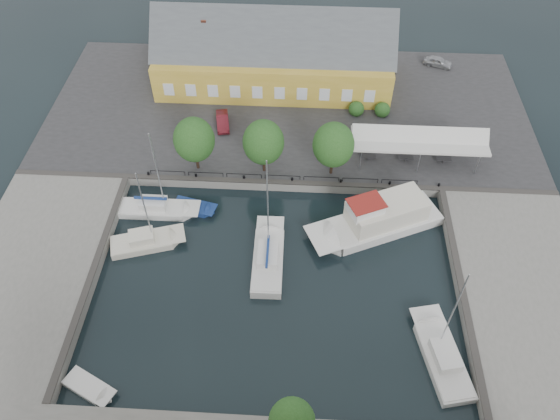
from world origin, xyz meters
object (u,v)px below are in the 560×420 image
(center_sailboat, at_px, (268,259))
(east_boat_c, at_px, (441,357))
(trawler, at_px, (379,220))
(west_boat_a, at_px, (158,210))
(west_boat_b, at_px, (146,243))
(launch_nw, at_px, (194,208))
(car_red, at_px, (223,121))
(warehouse, at_px, (269,57))
(car_silver, at_px, (438,62))
(tent_canopy, at_px, (419,141))
(launch_sw, at_px, (89,388))

(center_sailboat, distance_m, east_boat_c, 17.16)
(trawler, xyz_separation_m, west_boat_a, (-21.92, 0.80, -0.74))
(west_boat_b, bearing_deg, launch_nw, 52.11)
(car_red, distance_m, west_boat_a, 13.75)
(warehouse, bearing_deg, west_boat_b, -110.80)
(car_silver, xyz_separation_m, center_sailboat, (-19.72, -31.98, -1.26))
(launch_nw, bearing_deg, west_boat_a, -170.25)
(car_red, bearing_deg, warehouse, 52.36)
(tent_canopy, bearing_deg, east_boat_c, -90.49)
(warehouse, relative_size, tent_canopy, 2.04)
(car_silver, height_order, launch_sw, car_silver)
(car_silver, xyz_separation_m, car_red, (-26.19, -13.69, 0.01))
(west_boat_b, bearing_deg, trawler, 8.77)
(west_boat_b, bearing_deg, center_sailboat, -6.49)
(car_silver, relative_size, trawler, 0.27)
(launch_nw, bearing_deg, west_boat_b, -127.89)
(trawler, bearing_deg, tent_canopy, 63.80)
(warehouse, bearing_deg, launch_nw, -106.16)
(east_boat_c, height_order, launch_nw, east_boat_c)
(car_silver, height_order, trawler, trawler)
(center_sailboat, distance_m, trawler, 11.49)
(center_sailboat, relative_size, launch_nw, 2.64)
(east_boat_c, distance_m, launch_sw, 27.91)
(car_silver, height_order, center_sailboat, center_sailboat)
(trawler, xyz_separation_m, west_boat_b, (-22.16, -3.42, -0.76))
(car_red, height_order, center_sailboat, center_sailboat)
(tent_canopy, height_order, car_silver, tent_canopy)
(tent_canopy, distance_m, car_red, 21.89)
(center_sailboat, distance_m, west_boat_b, 11.80)
(center_sailboat, height_order, launch_sw, center_sailboat)
(trawler, bearing_deg, car_red, 141.34)
(car_red, bearing_deg, launch_nw, -107.58)
(east_boat_c, bearing_deg, car_red, 127.69)
(west_boat_a, distance_m, launch_sw, 18.72)
(center_sailboat, xyz_separation_m, west_boat_b, (-11.72, 1.33, -0.10))
(warehouse, distance_m, east_boat_c, 40.21)
(center_sailboat, bearing_deg, tent_canopy, 42.59)
(car_silver, relative_size, west_boat_b, 0.37)
(car_silver, distance_m, west_boat_b, 43.92)
(trawler, relative_size, west_boat_b, 1.40)
(car_red, height_order, launch_sw, car_red)
(launch_sw, xyz_separation_m, launch_nw, (5.02, 19.26, -0.00))
(launch_sw, distance_m, launch_nw, 19.90)
(west_boat_a, relative_size, launch_nw, 2.30)
(car_red, relative_size, center_sailboat, 0.31)
(car_red, height_order, west_boat_b, west_boat_b)
(tent_canopy, relative_size, west_boat_a, 1.30)
(car_red, height_order, trawler, trawler)
(warehouse, distance_m, tent_canopy, 21.63)
(tent_canopy, bearing_deg, launch_sw, -136.14)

